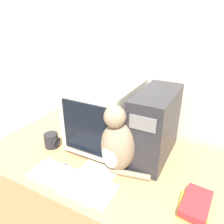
{
  "coord_description": "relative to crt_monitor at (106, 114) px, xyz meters",
  "views": [
    {
      "loc": [
        0.59,
        -0.55,
        1.56
      ],
      "look_at": [
        0.05,
        0.46,
        1.03
      ],
      "focal_mm": 35.0,
      "sensor_mm": 36.0,
      "label": 1
    }
  ],
  "objects": [
    {
      "name": "pen",
      "position": [
        -0.16,
        -0.34,
        -0.22
      ],
      "size": [
        0.13,
        0.05,
        0.01
      ],
      "color": "navy",
      "rests_on": "desk"
    },
    {
      "name": "keyboard",
      "position": [
        0.02,
        -0.42,
        -0.21
      ],
      "size": [
        0.5,
        0.17,
        0.02
      ],
      "color": "silver",
      "rests_on": "desk"
    },
    {
      "name": "book_stack",
      "position": [
        0.63,
        -0.29,
        -0.19
      ],
      "size": [
        0.14,
        0.21,
        0.05
      ],
      "color": "gold",
      "rests_on": "desk"
    },
    {
      "name": "cat",
      "position": [
        0.19,
        -0.21,
        -0.05
      ],
      "size": [
        0.32,
        0.27,
        0.41
      ],
      "rotation": [
        0.0,
        0.0,
        -0.2
      ],
      "color": "gray",
      "rests_on": "desk"
    },
    {
      "name": "computer_tower",
      "position": [
        0.32,
        0.02,
        -0.01
      ],
      "size": [
        0.2,
        0.45,
        0.42
      ],
      "color": "#28282D",
      "rests_on": "desk"
    },
    {
      "name": "desk",
      "position": [
        0.04,
        -0.14,
        -0.59
      ],
      "size": [
        1.46,
        0.84,
        0.73
      ],
      "color": "tan",
      "rests_on": "ground_plane"
    },
    {
      "name": "mug",
      "position": [
        -0.3,
        -0.21,
        -0.17
      ],
      "size": [
        0.1,
        0.09,
        0.1
      ],
      "color": "#232328",
      "rests_on": "desk"
    },
    {
      "name": "paper_sheet",
      "position": [
        0.1,
        -0.37,
        -0.22
      ],
      "size": [
        0.21,
        0.3,
        0.0
      ],
      "color": "white",
      "rests_on": "desk"
    },
    {
      "name": "wall_back",
      "position": [
        0.04,
        0.35,
        0.3
      ],
      "size": [
        7.0,
        0.05,
        2.5
      ],
      "color": "beige",
      "rests_on": "ground_plane"
    },
    {
      "name": "crt_monitor",
      "position": [
        0.0,
        0.0,
        0.0
      ],
      "size": [
        0.38,
        0.47,
        0.43
      ],
      "color": "beige",
      "rests_on": "desk"
    }
  ]
}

